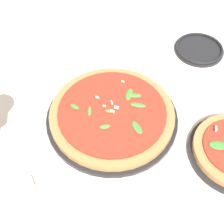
# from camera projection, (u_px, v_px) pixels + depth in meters

# --- Properties ---
(ground_plane) EXTENTS (6.00, 6.00, 0.00)m
(ground_plane) POSITION_uv_depth(u_px,v_px,m) (116.00, 109.00, 0.85)
(ground_plane) COLOR beige
(pizza_arugula_main) EXTENTS (0.35, 0.35, 0.05)m
(pizza_arugula_main) POSITION_uv_depth(u_px,v_px,m) (112.00, 115.00, 0.82)
(pizza_arugula_main) COLOR black
(pizza_arugula_main) RESTS_ON ground_plane
(napkin) EXTENTS (0.15, 0.10, 0.01)m
(napkin) POSITION_uv_depth(u_px,v_px,m) (42.00, 214.00, 0.67)
(napkin) COLOR white
(napkin) RESTS_ON ground_plane
(fork) EXTENTS (0.21, 0.02, 0.00)m
(fork) POSITION_uv_depth(u_px,v_px,m) (43.00, 217.00, 0.66)
(fork) COLOR silver
(fork) RESTS_ON ground_plane
(side_plate_white) EXTENTS (0.15, 0.15, 0.02)m
(side_plate_white) POSITION_uv_depth(u_px,v_px,m) (199.00, 49.00, 0.99)
(side_plate_white) COLOR black
(side_plate_white) RESTS_ON ground_plane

